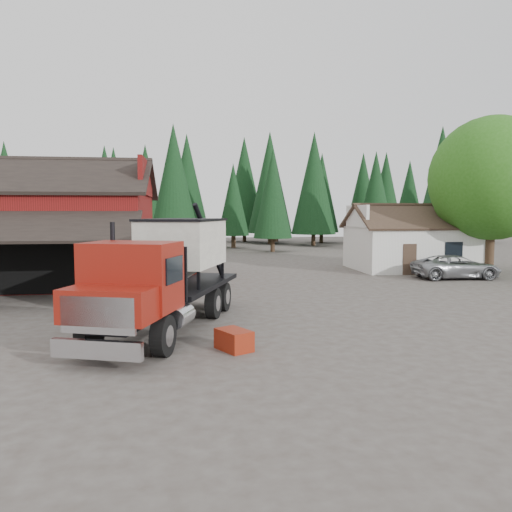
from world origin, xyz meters
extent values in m
plane|color=#443C35|center=(0.00, 0.00, 0.00)|extent=(120.00, 120.00, 0.00)
cube|color=maroon|center=(-11.00, 10.00, 2.50)|extent=(12.00, 10.00, 5.00)
cube|color=black|center=(-11.00, 7.50, 6.00)|extent=(12.80, 5.53, 2.35)
cube|color=black|center=(-11.00, 12.50, 6.00)|extent=(12.80, 5.53, 2.35)
cube|color=maroon|center=(-5.00, 10.00, 6.00)|extent=(0.25, 7.00, 2.00)
cylinder|color=#382619|center=(-5.60, 2.10, 1.40)|extent=(0.20, 0.20, 2.80)
cube|color=black|center=(-11.00, 4.95, 2.00)|extent=(11.70, 0.08, 3.90)
cube|color=silver|center=(13.00, 13.00, 1.50)|extent=(8.00, 6.00, 3.00)
cube|color=#38281E|center=(13.00, 11.50, 3.75)|extent=(8.60, 3.42, 1.80)
cube|color=#38281E|center=(13.00, 14.50, 3.75)|extent=(8.60, 3.42, 1.80)
cube|color=silver|center=(9.00, 13.00, 3.75)|extent=(0.20, 4.20, 1.50)
cube|color=silver|center=(17.00, 13.00, 3.75)|extent=(0.20, 4.20, 1.50)
cube|color=#38281E|center=(11.50, 9.98, 1.00)|extent=(0.90, 0.06, 2.00)
cube|color=black|center=(14.50, 9.98, 1.60)|extent=(1.20, 0.06, 1.00)
cylinder|color=#382619|center=(17.00, 10.00, 1.60)|extent=(0.60, 0.60, 3.20)
sphere|color=#266015|center=(17.00, 10.00, 6.20)|extent=(8.00, 8.00, 8.00)
sphere|color=#266015|center=(15.80, 10.80, 5.00)|extent=(4.40, 4.40, 4.40)
cylinder|color=#382619|center=(6.00, 30.00, 0.80)|extent=(0.44, 0.44, 1.60)
cone|color=black|center=(6.00, 30.00, 5.90)|extent=(3.96, 3.96, 9.00)
cylinder|color=#382619|center=(22.00, 26.00, 0.80)|extent=(0.44, 0.44, 1.60)
cone|color=black|center=(22.00, 26.00, 6.90)|extent=(4.84, 4.84, 11.00)
cylinder|color=#382619|center=(-4.00, 34.00, 0.80)|extent=(0.44, 0.44, 1.60)
cone|color=black|center=(-4.00, 34.00, 7.40)|extent=(5.28, 5.28, 12.00)
cylinder|color=black|center=(-5.40, -5.65, 0.58)|extent=(0.73, 1.22, 1.17)
cylinder|color=black|center=(-3.29, -6.37, 0.58)|extent=(0.73, 1.22, 1.17)
cylinder|color=black|center=(-3.76, -0.84, 0.58)|extent=(0.73, 1.22, 1.17)
cylinder|color=black|center=(-1.66, -1.55, 0.58)|extent=(0.73, 1.22, 1.17)
cylinder|color=black|center=(-3.29, 0.57, 0.58)|extent=(0.73, 1.22, 1.17)
cylinder|color=black|center=(-1.18, -0.15, 0.58)|extent=(0.73, 1.22, 1.17)
cube|color=black|center=(-3.25, -2.80, 1.01)|extent=(4.03, 9.00, 0.42)
cube|color=silver|center=(-4.87, -7.56, 0.58)|extent=(2.37, 0.96, 0.48)
cube|color=silver|center=(-4.84, -7.46, 1.43)|extent=(1.94, 0.75, 0.95)
cube|color=maroon|center=(-4.63, -6.86, 1.59)|extent=(2.70, 2.07, 0.90)
cube|color=maroon|center=(-4.19, -5.56, 2.17)|extent=(2.99, 2.52, 1.96)
cube|color=black|center=(-4.46, -6.36, 2.49)|extent=(2.13, 0.79, 0.95)
cylinder|color=black|center=(-4.89, -4.32, 2.75)|extent=(0.19, 0.19, 1.91)
cube|color=black|center=(-3.85, -4.56, 2.12)|extent=(2.50, 0.95, 1.70)
cube|color=black|center=(-2.78, -1.39, 1.29)|extent=(4.53, 6.69, 0.17)
cube|color=beige|center=(-2.78, -1.39, 2.86)|extent=(3.43, 4.09, 1.70)
cone|color=beige|center=(-2.78, -1.39, 1.80)|extent=(2.96, 2.96, 0.74)
cube|color=black|center=(-2.78, -1.39, 3.73)|extent=(3.56, 4.23, 0.08)
cylinder|color=black|center=(-1.70, -0.19, 2.75)|extent=(1.46, 2.06, 3.23)
cube|color=maroon|center=(-2.56, 1.22, 1.59)|extent=(0.87, 1.01, 0.48)
cylinder|color=silver|center=(-2.81, -5.30, 0.90)|extent=(0.90, 1.19, 0.59)
imported|color=#97999E|center=(13.52, 7.90, 0.72)|extent=(5.27, 2.63, 1.44)
cube|color=maroon|center=(-1.28, -6.00, 0.30)|extent=(1.14, 1.30, 0.60)
camera|label=1|loc=(-2.57, -20.20, 4.00)|focal=35.00mm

